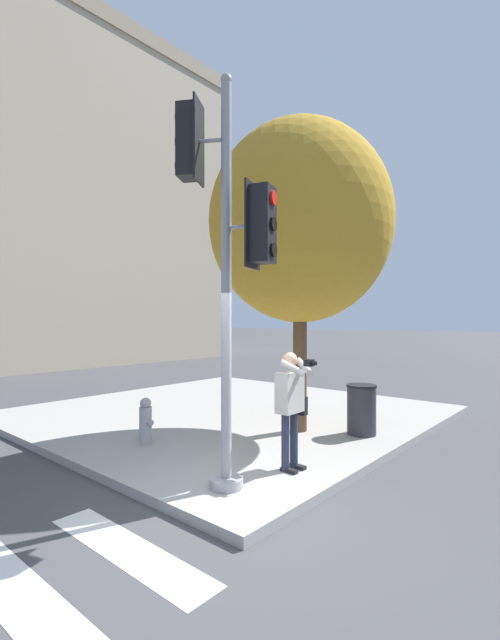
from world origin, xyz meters
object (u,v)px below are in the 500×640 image
Objects in this scene: traffic_signal_pole at (225,235)px; person_photographer at (291,400)px; street_tree at (300,223)px; trash_bin at (362,409)px; fire_hydrant at (146,421)px.

traffic_signal_pole is 2.38m from person_photographer.
street_tree is at bearing 16.31° from traffic_signal_pole.
traffic_signal_pole is at bearing 177.51° from trash_bin.
street_tree is at bearing -31.52° from fire_hydrant.
fire_hydrant is at bearing 103.23° from person_photographer.
traffic_signal_pole reaches higher than trash_bin.
traffic_signal_pole is 6.62× the size of fire_hydrant.
person_photographer is 2.10× the size of fire_hydrant.
fire_hydrant is at bearing 148.48° from street_tree.
person_photographer is 3.54m from street_tree.
traffic_signal_pole is at bearing 168.24° from person_photographer.
street_tree reaches higher than person_photographer.
street_tree reaches higher than fire_hydrant.
traffic_signal_pole is 5.70× the size of trash_bin.
street_tree is 3.56m from trash_bin.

